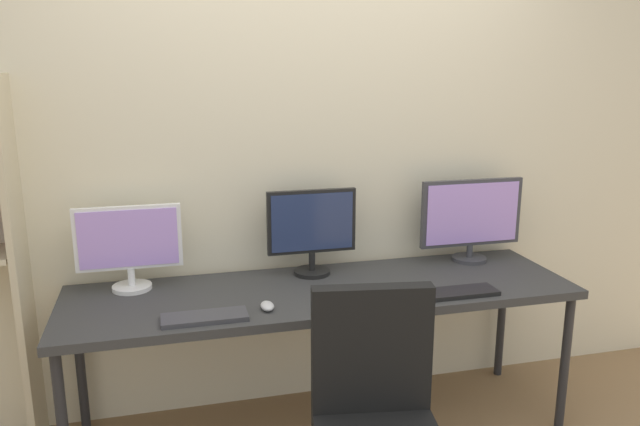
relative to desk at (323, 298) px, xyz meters
name	(u,v)px	position (x,y,z in m)	size (l,w,h in m)	color
wall_back	(302,156)	(0.00, 0.42, 0.61)	(4.76, 0.10, 2.60)	beige
desk	(323,298)	(0.00, 0.00, 0.00)	(2.36, 0.68, 0.74)	#333333
monitor_left	(129,244)	(-0.86, 0.21, 0.27)	(0.48, 0.18, 0.40)	silver
monitor_center	(312,228)	(0.00, 0.21, 0.28)	(0.44, 0.18, 0.43)	black
monitor_right	(471,217)	(0.86, 0.21, 0.29)	(0.56, 0.18, 0.44)	#38383D
keyboard_left	(205,317)	(-0.56, -0.23, 0.06)	(0.35, 0.13, 0.02)	#38383D
keyboard_right	(455,293)	(0.56, -0.23, 0.06)	(0.39, 0.13, 0.02)	black
computer_mouse	(267,306)	(-0.29, -0.19, 0.06)	(0.06, 0.10, 0.03)	silver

